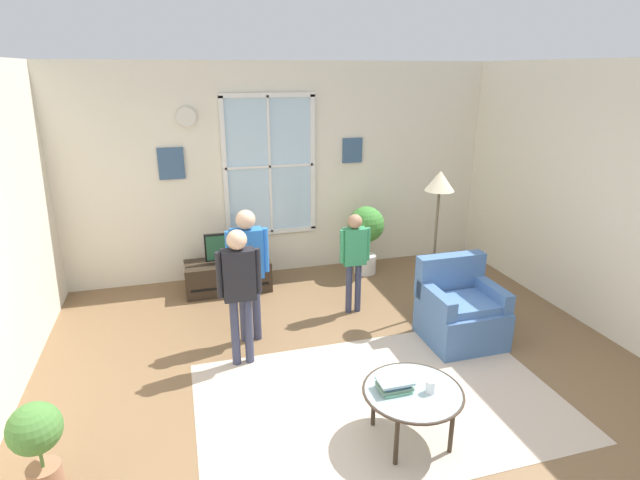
{
  "coord_description": "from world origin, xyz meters",
  "views": [
    {
      "loc": [
        -1.39,
        -3.46,
        2.75
      ],
      "look_at": [
        -0.12,
        0.96,
        1.17
      ],
      "focal_mm": 28.07,
      "sensor_mm": 36.0,
      "label": 1
    }
  ],
  "objects_px": {
    "television": "(226,247)",
    "person_green_shirt": "(354,252)",
    "book_stack": "(395,385)",
    "person_blue_shirt": "(248,261)",
    "coffee_table": "(413,393)",
    "potted_plant_corner": "(37,438)",
    "remote_near_books": "(404,384)",
    "floor_lamp": "(439,196)",
    "tv_stand": "(228,276)",
    "person_black_shirt": "(239,282)",
    "armchair": "(460,311)",
    "potted_plant_by_window": "(366,231)",
    "cup": "(430,387)"
  },
  "relations": [
    {
      "from": "tv_stand",
      "to": "person_black_shirt",
      "type": "xyz_separation_m",
      "value": [
        -0.05,
        -1.78,
        0.67
      ]
    },
    {
      "from": "book_stack",
      "to": "cup",
      "type": "bearing_deg",
      "value": -23.54
    },
    {
      "from": "book_stack",
      "to": "remote_near_books",
      "type": "relative_size",
      "value": 1.85
    },
    {
      "from": "coffee_table",
      "to": "potted_plant_by_window",
      "type": "distance_m",
      "value": 3.38
    },
    {
      "from": "television",
      "to": "person_green_shirt",
      "type": "height_order",
      "value": "person_green_shirt"
    },
    {
      "from": "television",
      "to": "person_blue_shirt",
      "type": "distance_m",
      "value": 1.38
    },
    {
      "from": "cup",
      "to": "person_green_shirt",
      "type": "relative_size",
      "value": 0.08
    },
    {
      "from": "tv_stand",
      "to": "person_black_shirt",
      "type": "relative_size",
      "value": 0.79
    },
    {
      "from": "tv_stand",
      "to": "potted_plant_by_window",
      "type": "bearing_deg",
      "value": 1.9
    },
    {
      "from": "tv_stand",
      "to": "book_stack",
      "type": "xyz_separation_m",
      "value": [
        0.93,
        -3.15,
        0.29
      ]
    },
    {
      "from": "potted_plant_corner",
      "to": "coffee_table",
      "type": "bearing_deg",
      "value": -5.09
    },
    {
      "from": "cup",
      "to": "person_black_shirt",
      "type": "distance_m",
      "value": 1.96
    },
    {
      "from": "television",
      "to": "cup",
      "type": "bearing_deg",
      "value": -70.14
    },
    {
      "from": "tv_stand",
      "to": "television",
      "type": "bearing_deg",
      "value": -90.0
    },
    {
      "from": "remote_near_books",
      "to": "potted_plant_by_window",
      "type": "height_order",
      "value": "potted_plant_by_window"
    },
    {
      "from": "coffee_table",
      "to": "television",
      "type": "bearing_deg",
      "value": 108.39
    },
    {
      "from": "person_blue_shirt",
      "to": "tv_stand",
      "type": "bearing_deg",
      "value": 94.02
    },
    {
      "from": "armchair",
      "to": "person_blue_shirt",
      "type": "xyz_separation_m",
      "value": [
        -2.13,
        0.59,
        0.58
      ]
    },
    {
      "from": "potted_plant_by_window",
      "to": "person_black_shirt",
      "type": "bearing_deg",
      "value": -137.07
    },
    {
      "from": "remote_near_books",
      "to": "tv_stand",
      "type": "bearing_deg",
      "value": 108.21
    },
    {
      "from": "armchair",
      "to": "person_blue_shirt",
      "type": "distance_m",
      "value": 2.29
    },
    {
      "from": "armchair",
      "to": "person_blue_shirt",
      "type": "height_order",
      "value": "person_blue_shirt"
    },
    {
      "from": "armchair",
      "to": "potted_plant_by_window",
      "type": "height_order",
      "value": "potted_plant_by_window"
    },
    {
      "from": "television",
      "to": "potted_plant_by_window",
      "type": "height_order",
      "value": "potted_plant_by_window"
    },
    {
      "from": "coffee_table",
      "to": "person_green_shirt",
      "type": "xyz_separation_m",
      "value": [
        0.3,
        2.17,
        0.34
      ]
    },
    {
      "from": "person_blue_shirt",
      "to": "person_green_shirt",
      "type": "xyz_separation_m",
      "value": [
        1.27,
        0.32,
        -0.15
      ]
    },
    {
      "from": "remote_near_books",
      "to": "potted_plant_by_window",
      "type": "relative_size",
      "value": 0.14
    },
    {
      "from": "coffee_table",
      "to": "potted_plant_corner",
      "type": "distance_m",
      "value": 2.64
    },
    {
      "from": "armchair",
      "to": "book_stack",
      "type": "height_order",
      "value": "armchair"
    },
    {
      "from": "person_green_shirt",
      "to": "tv_stand",
      "type": "bearing_deg",
      "value": 142.88
    },
    {
      "from": "television",
      "to": "person_green_shirt",
      "type": "bearing_deg",
      "value": -37.04
    },
    {
      "from": "book_stack",
      "to": "coffee_table",
      "type": "bearing_deg",
      "value": -20.84
    },
    {
      "from": "person_blue_shirt",
      "to": "remote_near_books",
      "type": "bearing_deg",
      "value": -62.28
    },
    {
      "from": "tv_stand",
      "to": "potted_plant_corner",
      "type": "xyz_separation_m",
      "value": [
        -1.57,
        -2.97,
        0.23
      ]
    },
    {
      "from": "cup",
      "to": "person_black_shirt",
      "type": "bearing_deg",
      "value": 129.55
    },
    {
      "from": "book_stack",
      "to": "person_blue_shirt",
      "type": "xyz_separation_m",
      "value": [
        -0.84,
        1.8,
        0.42
      ]
    },
    {
      "from": "tv_stand",
      "to": "television",
      "type": "height_order",
      "value": "television"
    },
    {
      "from": "cup",
      "to": "potted_plant_corner",
      "type": "distance_m",
      "value": 2.76
    },
    {
      "from": "television",
      "to": "potted_plant_corner",
      "type": "bearing_deg",
      "value": -117.85
    },
    {
      "from": "book_stack",
      "to": "person_blue_shirt",
      "type": "bearing_deg",
      "value": 114.91
    },
    {
      "from": "television",
      "to": "coffee_table",
      "type": "bearing_deg",
      "value": -71.61
    },
    {
      "from": "person_green_shirt",
      "to": "remote_near_books",
      "type": "bearing_deg",
      "value": -99.06
    },
    {
      "from": "potted_plant_by_window",
      "to": "floor_lamp",
      "type": "relative_size",
      "value": 0.56
    },
    {
      "from": "book_stack",
      "to": "cup",
      "type": "distance_m",
      "value": 0.27
    },
    {
      "from": "potted_plant_corner",
      "to": "floor_lamp",
      "type": "relative_size",
      "value": 0.39
    },
    {
      "from": "cup",
      "to": "remote_near_books",
      "type": "bearing_deg",
      "value": 137.96
    },
    {
      "from": "tv_stand",
      "to": "remote_near_books",
      "type": "bearing_deg",
      "value": -71.79
    },
    {
      "from": "remote_near_books",
      "to": "floor_lamp",
      "type": "height_order",
      "value": "floor_lamp"
    },
    {
      "from": "cup",
      "to": "person_black_shirt",
      "type": "height_order",
      "value": "person_black_shirt"
    },
    {
      "from": "armchair",
      "to": "person_black_shirt",
      "type": "bearing_deg",
      "value": 175.84
    }
  ]
}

